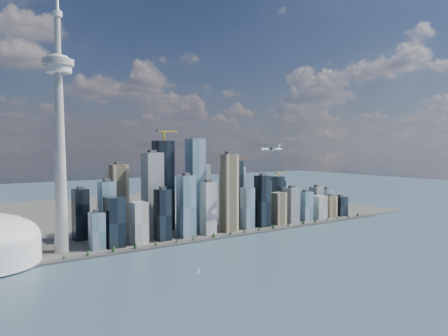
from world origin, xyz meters
TOP-DOWN VIEW (x-y plane):
  - ground at (0.00, 0.00)m, footprint 4000.00×4000.00m
  - seawall at (0.00, 250.00)m, footprint 1100.00×22.00m
  - land at (0.00, 700.00)m, footprint 1400.00×900.00m
  - shoreline_trees at (0.00, 250.00)m, footprint 960.53×7.20m
  - skyscraper_cluster at (59.62, 336.82)m, footprint 736.00×142.00m
  - needle_tower at (-300.00, 310.00)m, footprint 56.00×56.00m
  - airplane at (122.00, 198.87)m, footprint 65.17×57.49m
  - sailboat_west at (-155.79, 55.61)m, footprint 7.44×2.35m
  - sailboat_east at (336.29, 138.89)m, footprint 7.23×4.33m

SIDE VIEW (x-z plane):
  - ground at x=0.00m, z-range 0.00..0.00m
  - land at x=0.00m, z-range 0.00..3.00m
  - seawall at x=0.00m, z-range 0.00..4.00m
  - sailboat_east at x=336.29m, z-range -1.84..8.45m
  - sailboat_west at x=-155.79m, z-range -1.85..8.47m
  - shoreline_trees at x=0.00m, z-range 4.38..13.18m
  - skyscraper_cluster at x=59.62m, z-range -45.42..191.63m
  - airplane at x=122.00m, z-range 186.98..202.93m
  - needle_tower at x=-300.00m, z-range -39.41..511.09m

